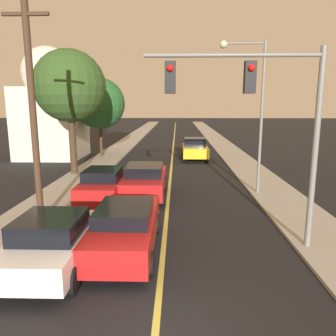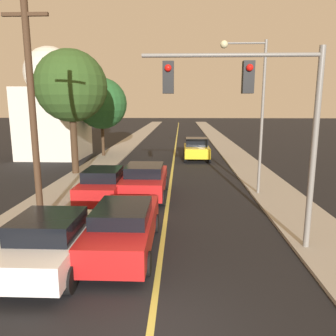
# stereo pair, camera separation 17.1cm
# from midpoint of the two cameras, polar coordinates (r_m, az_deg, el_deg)

# --- Properties ---
(road_surface) EXTENTS (8.23, 80.00, 0.01)m
(road_surface) POSITION_cam_midpoint_polar(r_m,az_deg,el_deg) (41.81, 1.59, 4.96)
(road_surface) COLOR black
(road_surface) RESTS_ON ground
(sidewalk_left) EXTENTS (2.50, 80.00, 0.12)m
(sidewalk_left) POSITION_cam_midpoint_polar(r_m,az_deg,el_deg) (42.21, -5.74, 5.05)
(sidewalk_left) COLOR #9E998E
(sidewalk_left) RESTS_ON ground
(sidewalk_right) EXTENTS (2.50, 80.00, 0.12)m
(sidewalk_right) POSITION_cam_midpoint_polar(r_m,az_deg,el_deg) (42.08, 8.95, 4.95)
(sidewalk_right) COLOR #9E998E
(sidewalk_right) RESTS_ON ground
(car_near_lane_front) EXTENTS (1.92, 4.79, 1.51)m
(car_near_lane_front) POSITION_cam_midpoint_polar(r_m,az_deg,el_deg) (10.30, -7.22, -10.03)
(car_near_lane_front) COLOR red
(car_near_lane_front) RESTS_ON ground
(car_near_lane_second) EXTENTS (2.06, 4.54, 1.62)m
(car_near_lane_second) POSITION_cam_midpoint_polar(r_m,az_deg,el_deg) (15.99, -3.72, -2.10)
(car_near_lane_second) COLOR red
(car_near_lane_second) RESTS_ON ground
(car_outer_lane_front) EXTENTS (2.00, 3.99, 1.56)m
(car_outer_lane_front) POSITION_cam_midpoint_polar(r_m,az_deg,el_deg) (9.72, -19.22, -11.88)
(car_outer_lane_front) COLOR white
(car_outer_lane_front) RESTS_ON ground
(car_outer_lane_second) EXTENTS (1.91, 4.23, 1.58)m
(car_outer_lane_second) POSITION_cam_midpoint_polar(r_m,az_deg,el_deg) (15.45, -10.75, -2.87)
(car_outer_lane_second) COLOR red
(car_outer_lane_second) RESTS_ON ground
(car_far_oncoming) EXTENTS (2.08, 3.99, 1.77)m
(car_far_oncoming) POSITION_cam_midpoint_polar(r_m,az_deg,el_deg) (26.67, 5.18, 3.33)
(car_far_oncoming) COLOR gold
(car_far_oncoming) RESTS_ON ground
(traffic_signal_mast) EXTENTS (5.16, 0.42, 5.98)m
(traffic_signal_mast) POSITION_cam_midpoint_polar(r_m,az_deg,el_deg) (10.02, 16.01, 10.26)
(traffic_signal_mast) COLOR slate
(traffic_signal_mast) RESTS_ON ground
(streetlamp_right) EXTENTS (2.17, 0.36, 7.27)m
(streetlamp_right) POSITION_cam_midpoint_polar(r_m,az_deg,el_deg) (16.39, 14.76, 11.85)
(streetlamp_right) COLOR slate
(streetlamp_right) RESTS_ON ground
(utility_pole_left) EXTENTS (1.60, 0.24, 7.94)m
(utility_pole_left) POSITION_cam_midpoint_polar(r_m,az_deg,el_deg) (12.75, -22.18, 9.22)
(utility_pole_left) COLOR #422D1E
(utility_pole_left) RESTS_ON ground
(tree_left_near) EXTENTS (4.39, 4.39, 7.64)m
(tree_left_near) POSITION_cam_midpoint_polar(r_m,az_deg,el_deg) (21.44, -16.32, 13.47)
(tree_left_near) COLOR #3D2B1C
(tree_left_near) RESTS_ON ground
(tree_left_far) EXTENTS (4.23, 4.23, 6.51)m
(tree_left_far) POSITION_cam_midpoint_polar(r_m,az_deg,el_deg) (28.35, -11.33, 10.94)
(tree_left_far) COLOR #3D2B1C
(tree_left_far) RESTS_ON ground
(domed_building_left) EXTENTS (4.98, 4.98, 9.05)m
(domed_building_left) POSITION_cam_midpoint_polar(r_m,az_deg,el_deg) (29.30, -19.25, 10.13)
(domed_building_left) COLOR beige
(domed_building_left) RESTS_ON ground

